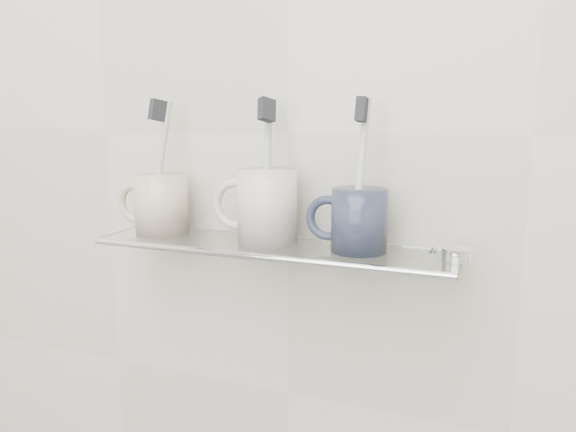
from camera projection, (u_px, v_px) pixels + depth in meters
The scene contains 18 objects.
wall_back at pixel (288, 132), 0.80m from camera, with size 2.50×2.50×0.00m, color beige.
shelf_glass at pixel (272, 247), 0.77m from camera, with size 0.50×0.12×0.01m, color silver.
shelf_rail at pixel (254, 257), 0.72m from camera, with size 0.01×0.01×0.50m, color silver.
bracket_left at pixel (162, 236), 0.89m from camera, with size 0.02×0.02×0.03m, color silver.
bracket_right at pixel (433, 261), 0.74m from camera, with size 0.02×0.02×0.03m, color silver.
mug_left at pixel (161, 204), 0.83m from camera, with size 0.08×0.08×0.09m, color silver.
mug_left_handle at pixel (136, 203), 0.85m from camera, with size 0.06×0.06×0.01m, color silver.
toothbrush_left at pixel (160, 166), 0.82m from camera, with size 0.01×0.01×0.19m, color #BABABA.
bristles_left at pixel (158, 110), 0.80m from camera, with size 0.01×0.02×0.03m, color #212427.
mug_center at pixel (267, 207), 0.77m from camera, with size 0.08×0.08×0.10m, color beige.
mug_center_handle at pixel (236, 205), 0.78m from camera, with size 0.07×0.07×0.01m, color beige.
toothbrush_center at pixel (267, 170), 0.76m from camera, with size 0.01×0.01×0.19m, color #AAA9BB.
bristles_center at pixel (267, 110), 0.74m from camera, with size 0.01×0.02×0.03m, color #212427.
mug_right at pixel (359, 220), 0.72m from camera, with size 0.07×0.07×0.08m, color #212A3F.
mug_right_handle at pixel (328, 218), 0.74m from camera, with size 0.06×0.06×0.01m, color #212A3F.
toothbrush_right at pixel (360, 174), 0.71m from camera, with size 0.01×0.01×0.19m, color white.
bristles_right at pixel (362, 110), 0.70m from camera, with size 0.01×0.02×0.03m, color #212427.
chrome_cap at pixel (457, 254), 0.68m from camera, with size 0.04×0.04×0.02m, color silver.
Camera 1 is at (0.30, 0.35, 1.28)m, focal length 35.00 mm.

